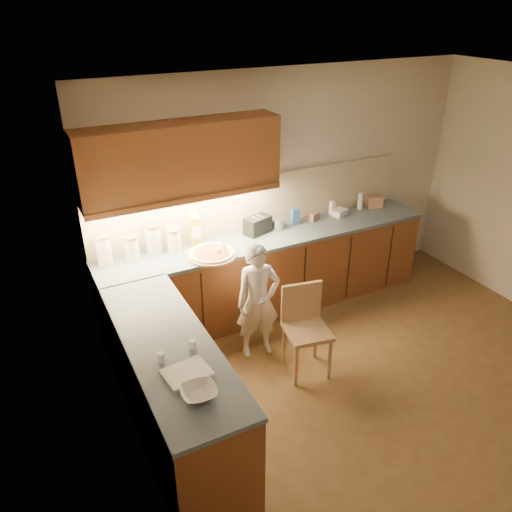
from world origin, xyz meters
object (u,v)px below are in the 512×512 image
wooden_chair (305,323)px  toaster (258,225)px  pizza_on_board (212,254)px  oil_jug (195,230)px  child (258,301)px

wooden_chair → toaster: bearing=94.7°
pizza_on_board → wooden_chair: (0.54, -0.92, -0.43)m
oil_jug → pizza_on_board: bearing=-80.5°
child → wooden_chair: child is taller
pizza_on_board → oil_jug: (-0.05, 0.31, 0.14)m
toaster → pizza_on_board: bearing=-175.4°
child → oil_jug: 1.00m
pizza_on_board → oil_jug: size_ratio=1.40×
wooden_chair → pizza_on_board: bearing=130.4°
wooden_chair → oil_jug: oil_jug is taller
wooden_chair → toaster: size_ratio=2.67×
child → toaster: size_ratio=3.67×
pizza_on_board → wooden_chair: size_ratio=0.58×
child → toaster: (0.40, 0.78, 0.41)m
child → wooden_chair: size_ratio=1.37×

